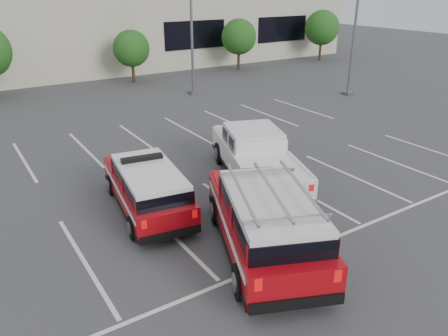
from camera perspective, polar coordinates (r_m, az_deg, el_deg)
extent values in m
plane|color=#3A3A3C|center=(14.92, 2.56, -5.76)|extent=(120.00, 120.00, 0.00)
cube|color=silver|center=(18.39, -5.56, -0.06)|extent=(23.00, 15.00, 0.01)
cube|color=#B8B29C|center=(43.42, -23.74, 16.94)|extent=(60.00, 15.00, 8.00)
cylinder|color=#3F2B19|center=(35.57, -11.76, 12.09)|extent=(0.24, 0.24, 1.51)
sphere|color=#1A4D14|center=(35.28, -12.01, 15.03)|extent=(2.77, 2.77, 2.77)
sphere|color=#1A4D14|center=(35.67, -11.46, 14.47)|extent=(1.85, 1.85, 1.85)
cylinder|color=#3F2B19|center=(40.21, 1.92, 13.87)|extent=(0.24, 0.24, 1.67)
sphere|color=#1A4D14|center=(39.94, 1.96, 16.77)|extent=(3.07, 3.07, 3.07)
sphere|color=#1A4D14|center=(40.39, 2.26, 16.17)|extent=(2.05, 2.05, 2.05)
cylinder|color=#3F2B19|center=(46.58, 12.44, 14.71)|extent=(0.24, 0.24, 1.84)
sphere|color=#1A4D14|center=(46.33, 12.68, 17.45)|extent=(3.37, 3.37, 3.37)
sphere|color=#1A4D14|center=(46.80, 12.81, 16.86)|extent=(2.24, 2.24, 2.24)
cube|color=#59595E|center=(31.20, -4.01, 9.79)|extent=(0.60, 0.60, 0.20)
cylinder|color=#59595E|center=(30.46, -4.28, 18.80)|extent=(0.18, 0.18, 10.00)
cube|color=#59595E|center=(32.16, 15.84, 9.39)|extent=(0.60, 0.60, 0.20)
cylinder|color=#59595E|center=(31.46, 16.84, 18.08)|extent=(0.18, 0.18, 10.00)
cube|color=#9B070E|center=(15.00, -10.07, -2.86)|extent=(2.65, 5.43, 0.79)
cube|color=black|center=(14.33, -9.74, -1.44)|extent=(2.27, 3.91, 0.42)
cube|color=silver|center=(14.21, -9.82, -0.40)|extent=(2.22, 3.83, 0.15)
cube|color=black|center=(14.89, -10.68, 1.27)|extent=(1.42, 0.47, 0.14)
cube|color=silver|center=(16.96, 4.29, 0.99)|extent=(4.29, 6.78, 0.93)
cube|color=black|center=(17.23, 3.81, 3.88)|extent=(2.69, 2.83, 0.49)
cube|color=silver|center=(17.12, 3.84, 4.93)|extent=(2.63, 2.77, 0.18)
cube|color=#9B070E|center=(12.49, 5.25, -7.42)|extent=(4.37, 6.26, 0.96)
cube|color=black|center=(11.65, 6.10, -5.70)|extent=(3.49, 4.50, 0.50)
cube|color=silver|center=(11.49, 6.17, -4.20)|extent=(3.42, 4.41, 0.18)
cube|color=#A5A5A8|center=(11.35, 6.24, -2.76)|extent=(3.40, 4.16, 0.07)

